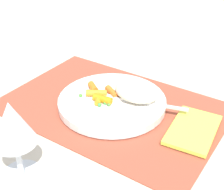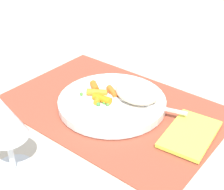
# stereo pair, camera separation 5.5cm
# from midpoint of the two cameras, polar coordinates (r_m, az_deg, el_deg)

# --- Properties ---
(ground_plane) EXTENTS (2.40, 2.40, 0.00)m
(ground_plane) POSITION_cam_midpoint_polar(r_m,az_deg,el_deg) (0.76, -2.06, -2.26)
(ground_plane) COLOR beige
(placemat) EXTENTS (0.49, 0.33, 0.01)m
(placemat) POSITION_cam_midpoint_polar(r_m,az_deg,el_deg) (0.76, -2.06, -2.08)
(placemat) COLOR #9E4733
(placemat) RESTS_ON ground_plane
(plate) EXTENTS (0.24, 0.24, 0.02)m
(plate) POSITION_cam_midpoint_polar(r_m,az_deg,el_deg) (0.75, -2.08, -1.30)
(plate) COLOR white
(plate) RESTS_ON placemat
(rice_mound) EXTENTS (0.10, 0.08, 0.04)m
(rice_mound) POSITION_cam_midpoint_polar(r_m,az_deg,el_deg) (0.74, 2.12, 0.58)
(rice_mound) COLOR beige
(rice_mound) RESTS_ON plate
(carrot_portion) EXTENTS (0.09, 0.08, 0.02)m
(carrot_portion) POSITION_cam_midpoint_polar(r_m,az_deg,el_deg) (0.75, -4.08, 0.12)
(carrot_portion) COLOR orange
(carrot_portion) RESTS_ON plate
(pea_scatter) EXTENTS (0.08, 0.08, 0.01)m
(pea_scatter) POSITION_cam_midpoint_polar(r_m,az_deg,el_deg) (0.74, -3.08, -0.57)
(pea_scatter) COLOR green
(pea_scatter) RESTS_ON plate
(fork) EXTENTS (0.21, 0.07, 0.01)m
(fork) POSITION_cam_midpoint_polar(r_m,az_deg,el_deg) (0.74, 1.02, -1.02)
(fork) COLOR silver
(fork) RESTS_ON plate
(wine_glass) EXTENTS (0.07, 0.07, 0.15)m
(wine_glass) POSITION_cam_midpoint_polar(r_m,az_deg,el_deg) (0.56, -19.49, -5.09)
(wine_glass) COLOR silver
(wine_glass) RESTS_ON ground_plane
(napkin) EXTENTS (0.10, 0.15, 0.01)m
(napkin) POSITION_cam_midpoint_polar(r_m,az_deg,el_deg) (0.69, 11.59, -5.91)
(napkin) COLOR #EAE54C
(napkin) RESTS_ON placemat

